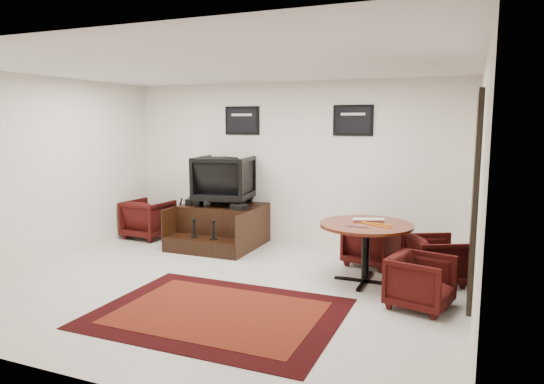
% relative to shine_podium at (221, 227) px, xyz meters
% --- Properties ---
extents(ground, '(6.00, 6.00, 0.00)m').
position_rel_shine_podium_xyz_m(ground, '(1.04, -1.91, -0.32)').
color(ground, beige).
rests_on(ground, ground).
extents(room_shell, '(6.02, 5.02, 2.81)m').
position_rel_shine_podium_xyz_m(room_shell, '(1.45, -1.79, 1.46)').
color(room_shell, white).
rests_on(room_shell, ground).
extents(area_rug, '(2.69, 2.02, 0.01)m').
position_rel_shine_podium_xyz_m(area_rug, '(1.43, -2.73, -0.32)').
color(area_rug, black).
rests_on(area_rug, ground).
extents(shine_podium, '(1.36, 1.40, 0.70)m').
position_rel_shine_podium_xyz_m(shine_podium, '(0.00, 0.00, 0.00)').
color(shine_podium, black).
rests_on(shine_podium, ground).
extents(shine_chair, '(1.05, 1.00, 0.95)m').
position_rel_shine_podium_xyz_m(shine_chair, '(0.00, 0.14, 0.85)').
color(shine_chair, black).
rests_on(shine_chair, shine_podium).
extents(shoes_pair, '(0.26, 0.31, 0.11)m').
position_rel_shine_podium_xyz_m(shoes_pair, '(-0.48, -0.09, 0.43)').
color(shoes_pair, black).
rests_on(shoes_pair, shine_podium).
extents(polish_kit, '(0.31, 0.26, 0.09)m').
position_rel_shine_podium_xyz_m(polish_kit, '(0.48, -0.25, 0.42)').
color(polish_kit, black).
rests_on(polish_kit, shine_podium).
extents(umbrella_black, '(0.31, 0.12, 0.84)m').
position_rel_shine_podium_xyz_m(umbrella_black, '(-0.82, -0.15, 0.10)').
color(umbrella_black, black).
rests_on(umbrella_black, ground).
extents(umbrella_hooked, '(0.31, 0.12, 0.84)m').
position_rel_shine_podium_xyz_m(umbrella_hooked, '(-0.77, 0.01, 0.10)').
color(umbrella_hooked, black).
rests_on(umbrella_hooked, ground).
extents(armchair_side, '(0.81, 0.76, 0.78)m').
position_rel_shine_podium_xyz_m(armchair_side, '(-1.51, -0.03, 0.07)').
color(armchair_side, black).
rests_on(armchair_side, ground).
extents(meeting_table, '(1.22, 1.22, 0.80)m').
position_rel_shine_podium_xyz_m(meeting_table, '(2.72, -1.05, 0.38)').
color(meeting_table, '#4D1A0B').
rests_on(meeting_table, ground).
extents(table_chair_back, '(0.86, 0.83, 0.73)m').
position_rel_shine_podium_xyz_m(table_chair_back, '(2.66, -0.20, 0.04)').
color(table_chair_back, black).
rests_on(table_chair_back, ground).
extents(table_chair_window, '(0.86, 0.88, 0.69)m').
position_rel_shine_podium_xyz_m(table_chair_window, '(3.60, -0.70, 0.02)').
color(table_chair_window, black).
rests_on(table_chair_window, ground).
extents(table_chair_corner, '(0.75, 0.78, 0.67)m').
position_rel_shine_podium_xyz_m(table_chair_corner, '(3.49, -1.69, 0.01)').
color(table_chair_corner, black).
rests_on(table_chair_corner, ground).
extents(paper_roll, '(0.41, 0.20, 0.05)m').
position_rel_shine_podium_xyz_m(paper_roll, '(2.72, -0.91, 0.50)').
color(paper_roll, white).
rests_on(paper_roll, meeting_table).
extents(table_clutter, '(0.57, 0.35, 0.01)m').
position_rel_shine_podium_xyz_m(table_clutter, '(2.83, -1.12, 0.48)').
color(table_clutter, orange).
rests_on(table_clutter, meeting_table).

